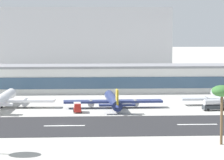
% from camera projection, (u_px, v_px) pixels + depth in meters
% --- Properties ---
extents(ground_plane, '(1400.00, 1400.00, 0.00)m').
position_uv_depth(ground_plane, '(63.00, 125.00, 173.61)').
color(ground_plane, '#B2AFA8').
extents(runway_strip, '(800.00, 35.84, 0.08)m').
position_uv_depth(runway_strip, '(63.00, 126.00, 171.74)').
color(runway_strip, '#262628').
rests_on(runway_strip, ground_plane).
extents(runway_centreline_dash_4, '(12.00, 1.20, 0.01)m').
position_uv_depth(runway_centreline_dash_4, '(64.00, 126.00, 171.77)').
color(runway_centreline_dash_4, white).
rests_on(runway_centreline_dash_4, runway_strip).
extents(runway_centreline_dash_5, '(12.00, 1.20, 0.01)m').
position_uv_depth(runway_centreline_dash_5, '(197.00, 124.00, 174.12)').
color(runway_centreline_dash_5, white).
rests_on(runway_centreline_dash_5, runway_strip).
extents(terminal_building, '(214.18, 21.29, 12.04)m').
position_uv_depth(terminal_building, '(110.00, 78.00, 262.87)').
color(terminal_building, silver).
rests_on(terminal_building, ground_plane).
extents(distant_hotel_block, '(125.81, 38.82, 40.99)m').
position_uv_depth(distant_hotel_block, '(68.00, 41.00, 369.38)').
color(distant_hotel_block, '#BCBCC1').
rests_on(distant_hotel_block, ground_plane).
extents(airliner_red_tail_gate_0, '(38.04, 43.88, 9.16)m').
position_uv_depth(airliner_red_tail_gate_0, '(2.00, 100.00, 209.97)').
color(airliner_red_tail_gate_0, white).
rests_on(airliner_red_tail_gate_0, ground_plane).
extents(airliner_gold_tail_gate_1, '(35.48, 39.58, 8.26)m').
position_uv_depth(airliner_gold_tail_gate_1, '(113.00, 101.00, 209.53)').
color(airliner_gold_tail_gate_1, navy).
rests_on(airliner_gold_tail_gate_1, ground_plane).
extents(service_fuel_truck_0, '(8.85, 4.31, 3.95)m').
position_uv_depth(service_fuel_truck_0, '(215.00, 105.00, 203.92)').
color(service_fuel_truck_0, '#2D3338').
rests_on(service_fuel_truck_0, ground_plane).
extents(service_box_truck_1, '(2.84, 6.07, 3.25)m').
position_uv_depth(service_box_truck_1, '(77.00, 107.00, 199.17)').
color(service_box_truck_1, '#B2231E').
rests_on(service_box_truck_1, ground_plane).
extents(palm_tree_0, '(5.18, 5.18, 14.67)m').
position_uv_depth(palm_tree_0, '(222.00, 93.00, 143.58)').
color(palm_tree_0, brown).
rests_on(palm_tree_0, ground_plane).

